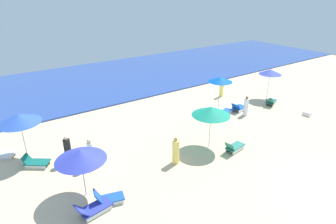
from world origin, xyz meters
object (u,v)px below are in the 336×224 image
at_px(beachgoer_1, 68,151).
at_px(lounge_chair_3_0, 108,198).
at_px(lounge_chair_3_1, 93,209).
at_px(cooler_box_1, 307,114).
at_px(umbrella_1, 220,79).
at_px(lounge_chair_2_0, 271,102).
at_px(beachgoer_0, 176,151).
at_px(lounge_chair_0_0, 234,147).
at_px(lounge_chair_1_0, 238,107).
at_px(umbrella_4, 19,118).
at_px(lounge_chair_1_1, 224,112).
at_px(umbrella_3, 80,155).
at_px(umbrella_2, 270,72).
at_px(umbrella_0, 211,111).
at_px(lounge_chair_4_0, 2,154).
at_px(beachgoer_4, 222,88).
at_px(beachgoer_3, 246,106).
at_px(lounge_chair_4_1, 35,162).
at_px(beachgoer_2, 91,154).

bearing_deg(beachgoer_1, lounge_chair_3_0, 43.35).
height_order(lounge_chair_3_1, cooler_box_1, lounge_chair_3_1).
relative_size(umbrella_1, lounge_chair_2_0, 1.67).
bearing_deg(beachgoer_1, beachgoer_0, 92.54).
distance_m(lounge_chair_0_0, cooler_box_1, 8.21).
distance_m(lounge_chair_1_0, beachgoer_1, 12.88).
height_order(lounge_chair_2_0, lounge_chair_3_0, lounge_chair_3_0).
xyz_separation_m(lounge_chair_3_0, umbrella_4, (-2.23, 5.89, 2.18)).
bearing_deg(lounge_chair_1_1, umbrella_3, 88.71).
bearing_deg(umbrella_2, beachgoer_0, -164.21).
bearing_deg(umbrella_1, umbrella_4, 175.50).
relative_size(umbrella_0, lounge_chair_4_0, 1.91).
distance_m(lounge_chair_4_0, beachgoer_4, 17.00).
relative_size(lounge_chair_1_1, beachgoer_3, 1.09).
relative_size(umbrella_0, beachgoer_0, 1.63).
bearing_deg(beachgoer_3, cooler_box_1, -83.48).
distance_m(umbrella_4, beachgoer_4, 15.97).
bearing_deg(lounge_chair_4_0, umbrella_4, -92.20).
relative_size(umbrella_2, beachgoer_0, 1.63).
bearing_deg(beachgoer_0, beachgoer_1, 94.18).
bearing_deg(lounge_chair_4_1, lounge_chair_3_0, -120.65).
height_order(lounge_chair_2_0, lounge_chair_4_1, lounge_chair_2_0).
relative_size(umbrella_4, lounge_chair_4_0, 2.02).
xyz_separation_m(umbrella_2, lounge_chair_4_1, (-18.49, 0.51, -2.09)).
distance_m(umbrella_0, lounge_chair_1_1, 5.31).
distance_m(lounge_chair_1_1, umbrella_2, 5.90).
bearing_deg(umbrella_0, lounge_chair_4_0, 151.44).
bearing_deg(umbrella_2, beachgoer_1, -179.36).
relative_size(lounge_chair_4_1, beachgoer_3, 0.96).
xyz_separation_m(beachgoer_1, cooler_box_1, (16.42, -3.81, -0.61)).
bearing_deg(cooler_box_1, lounge_chair_0_0, 85.24).
bearing_deg(umbrella_1, cooler_box_1, -43.82).
xyz_separation_m(beachgoer_0, cooler_box_1, (11.69, -0.55, -0.57)).
distance_m(umbrella_1, beachgoer_4, 3.54).
bearing_deg(cooler_box_1, lounge_chair_4_1, 68.32).
xyz_separation_m(umbrella_4, beachgoer_2, (2.64, -2.86, -1.63)).
distance_m(lounge_chair_2_0, cooler_box_1, 2.92).
xyz_separation_m(lounge_chair_4_0, lounge_chair_4_1, (1.36, -1.93, 0.02)).
relative_size(beachgoer_1, cooler_box_1, 2.96).
bearing_deg(lounge_chair_1_0, beachgoer_1, 78.29).
height_order(umbrella_0, lounge_chair_1_1, umbrella_0).
relative_size(umbrella_0, lounge_chair_1_0, 1.95).
bearing_deg(lounge_chair_1_1, lounge_chair_2_0, -113.65).
bearing_deg(cooler_box_1, umbrella_0, 77.15).
relative_size(lounge_chair_4_0, beachgoer_3, 0.89).
bearing_deg(umbrella_1, umbrella_3, -162.55).
height_order(umbrella_1, lounge_chair_2_0, umbrella_1).
height_order(lounge_chair_0_0, lounge_chair_3_1, lounge_chair_0_0).
height_order(umbrella_1, umbrella_4, umbrella_4).
height_order(umbrella_1, umbrella_2, umbrella_1).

